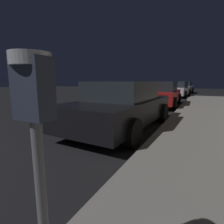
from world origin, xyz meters
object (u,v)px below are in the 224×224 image
(car_black, at_px, (122,105))
(parking_meter, at_px, (36,124))
(car_red, at_px, (161,94))
(car_white, at_px, (183,87))
(car_silver, at_px, (177,89))

(car_black, bearing_deg, parking_meter, -71.45)
(parking_meter, distance_m, car_red, 10.04)
(parking_meter, xyz_separation_m, car_black, (-1.43, 4.27, -0.52))
(car_red, bearing_deg, car_white, 90.01)
(car_black, height_order, car_red, same)
(car_red, xyz_separation_m, car_silver, (-0.00, 6.91, 0.00))
(car_black, distance_m, car_silver, 12.57)
(parking_meter, relative_size, car_white, 0.31)
(parking_meter, height_order, car_white, parking_meter)
(parking_meter, distance_m, car_white, 22.62)
(car_black, bearing_deg, car_silver, 90.00)
(car_white, bearing_deg, parking_meter, -86.37)
(car_black, bearing_deg, car_white, 90.00)
(car_red, bearing_deg, car_silver, 90.02)
(parking_meter, bearing_deg, car_red, 98.20)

